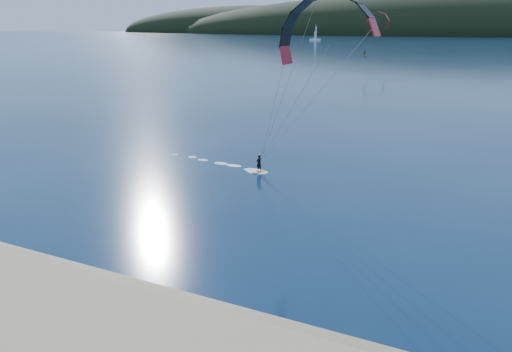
{
  "coord_description": "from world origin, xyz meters",
  "views": [
    {
      "loc": [
        11.53,
        -11.44,
        12.41
      ],
      "look_at": [
        1.28,
        10.0,
        5.0
      ],
      "focal_mm": 34.0,
      "sensor_mm": 36.0,
      "label": 1
    }
  ],
  "objects": [
    {
      "name": "headland",
      "position": [
        0.63,
        745.28,
        0.0
      ],
      "size": [
        1200.0,
        310.0,
        140.0
      ],
      "color": "black",
      "rests_on": "ground"
    },
    {
      "name": "sailboat",
      "position": [
        -128.36,
        398.85,
        0.99
      ],
      "size": [
        9.24,
        6.08,
        13.41
      ],
      "color": "white",
      "rests_on": "ground"
    },
    {
      "name": "kitesurfer_near",
      "position": [
        0.75,
        21.86,
        10.61
      ],
      "size": [
        21.54,
        6.8,
        14.09
      ],
      "color": "orange",
      "rests_on": "ground"
    },
    {
      "name": "wet_sand",
      "position": [
        0.0,
        4.5,
        0.05
      ],
      "size": [
        220.0,
        2.5,
        0.1
      ],
      "color": "#8C7652",
      "rests_on": "ground"
    },
    {
      "name": "kitesurfer_far",
      "position": [
        -32.76,
        196.05,
        13.01
      ],
      "size": [
        11.68,
        8.49,
        16.54
      ],
      "color": "orange",
      "rests_on": "ground"
    }
  ]
}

